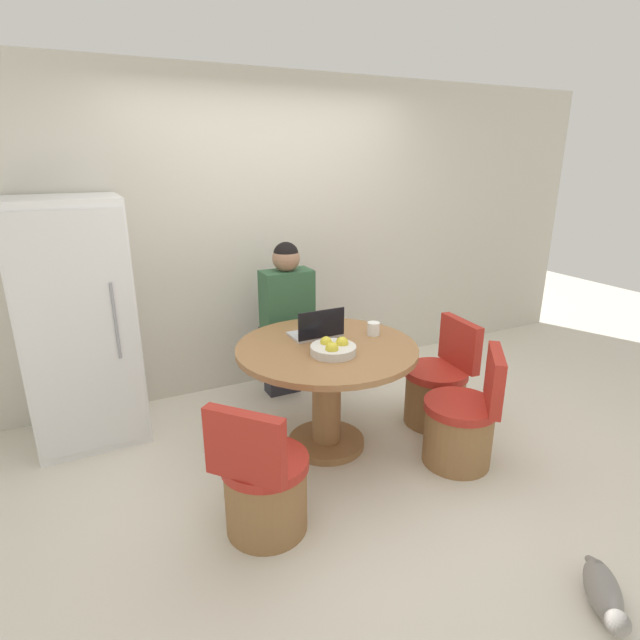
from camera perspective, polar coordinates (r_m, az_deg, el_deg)
ground_plane at (r=3.51m, az=3.82°, el=-15.53°), size 12.00×12.00×0.00m
wall_back at (r=4.33m, az=-6.04°, el=9.55°), size 7.00×0.06×2.60m
refrigerator at (r=3.80m, az=-25.83°, el=-0.42°), size 0.71×0.66×1.70m
dining_table at (r=3.39m, az=0.76°, el=-6.34°), size 1.21×1.21×0.75m
chair_right_side at (r=3.91m, az=13.26°, el=-7.77°), size 0.48×0.47×0.80m
chair_near_left_corner at (r=2.82m, az=-6.42°, el=-18.54°), size 0.54×0.54×0.80m
chair_near_right_corner at (r=3.46m, az=15.89°, el=-11.61°), size 0.54×0.54×0.80m
person_seated at (r=4.04m, az=-3.99°, el=0.65°), size 0.40×0.37×1.32m
laptop at (r=3.45m, az=-0.36°, el=-1.23°), size 0.34×0.22×0.21m
fruit_bowl at (r=3.16m, az=1.54°, el=-3.28°), size 0.29×0.29×0.10m
coffee_cup at (r=3.51m, az=6.13°, el=-0.99°), size 0.09×0.09×0.09m
cat at (r=2.86m, az=29.72°, el=-25.50°), size 0.35×0.39×0.16m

